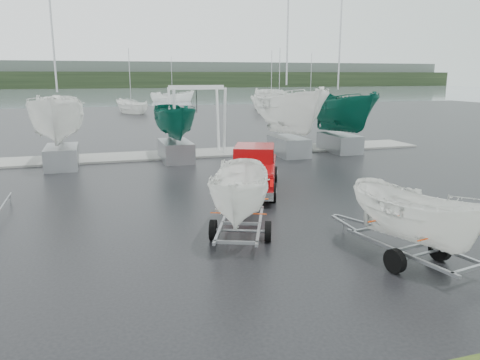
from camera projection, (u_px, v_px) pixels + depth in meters
ground_plane at (267, 213)px, 16.31m from camera, size 120.00×120.00×0.00m
lake at (117, 96)px, 109.48m from camera, size 300.00×300.00×0.00m
dock at (192, 154)px, 28.41m from camera, size 30.00×3.00×0.12m
treeline at (107, 80)px, 174.04m from camera, size 300.00×8.00×6.00m
far_hill at (106, 74)px, 181.05m from camera, size 300.00×6.00×10.00m
pickup_truck at (254, 168)px, 19.55m from camera, size 3.66×5.57×1.76m
trailer_hitched at (241, 148)px, 13.22m from camera, size 2.46×3.78×4.94m
trailer_parked at (419, 169)px, 11.40m from camera, size 1.89×3.76×4.51m
boat_hoist at (197, 110)px, 27.93m from camera, size 3.30×2.18×4.12m
keelboat_0 at (56, 84)px, 23.51m from camera, size 2.68×3.20×10.85m
keelboat_1 at (174, 103)px, 25.66m from camera, size 2.07×3.20×6.59m
keelboat_2 at (290, 75)px, 27.11m from camera, size 2.95×3.20×11.14m
keelboat_3 at (342, 83)px, 28.53m from camera, size 2.66×3.20×10.83m
moored_boat_1 at (132, 113)px, 59.63m from camera, size 3.39×3.43×11.56m
moored_boat_2 at (279, 113)px, 59.13m from camera, size 2.81×2.76×11.26m
moored_boat_3 at (271, 110)px, 65.05m from camera, size 3.89×3.92×11.78m
moored_boat_5 at (173, 102)px, 85.18m from camera, size 3.49×3.43×11.98m
moored_boat_7 at (310, 107)px, 71.41m from camera, size 3.42×3.41×11.17m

